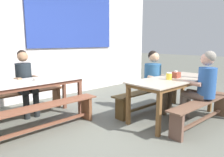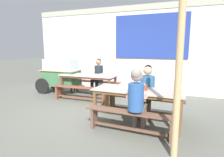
% 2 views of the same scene
% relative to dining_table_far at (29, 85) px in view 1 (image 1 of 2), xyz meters
% --- Properties ---
extents(ground_plane, '(40.00, 40.00, 0.00)m').
position_rel_dining_table_far_xyz_m(ground_plane, '(0.89, -1.28, -0.66)').
color(ground_plane, '#62645A').
extents(backdrop_wall, '(7.56, 0.23, 3.09)m').
position_rel_dining_table_far_xyz_m(backdrop_wall, '(0.92, 1.37, 0.96)').
color(backdrop_wall, white).
rests_on(backdrop_wall, ground_plane).
extents(dining_table_far, '(1.86, 0.71, 0.73)m').
position_rel_dining_table_far_xyz_m(dining_table_far, '(0.00, 0.00, 0.00)').
color(dining_table_far, silver).
rests_on(dining_table_far, ground_plane).
extents(dining_table_near, '(1.90, 0.81, 0.73)m').
position_rel_dining_table_far_xyz_m(dining_table_near, '(2.02, -1.56, 0.00)').
color(dining_table_near, '#BFAD97').
rests_on(dining_table_near, ground_plane).
extents(bench_far_back, '(1.85, 0.32, 0.44)m').
position_rel_dining_table_far_xyz_m(bench_far_back, '(-0.01, 0.55, -0.36)').
color(bench_far_back, brown).
rests_on(bench_far_back, ground_plane).
extents(bench_far_front, '(1.84, 0.31, 0.44)m').
position_rel_dining_table_far_xyz_m(bench_far_front, '(0.01, -0.55, -0.38)').
color(bench_far_front, brown).
rests_on(bench_far_front, ground_plane).
extents(bench_near_back, '(1.89, 0.32, 0.44)m').
position_rel_dining_table_far_xyz_m(bench_near_back, '(2.04, -1.02, -0.37)').
color(bench_near_back, '#4F3E22').
rests_on(bench_near_back, ground_plane).
extents(bench_near_front, '(1.77, 0.31, 0.44)m').
position_rel_dining_table_far_xyz_m(bench_near_front, '(2.00, -2.11, -0.37)').
color(bench_near_front, brown).
rests_on(bench_near_front, ground_plane).
extents(person_near_front, '(0.40, 0.55, 1.25)m').
position_rel_dining_table_far_xyz_m(person_near_front, '(2.11, -2.03, 0.05)').
color(person_near_front, '#6D5C53').
rests_on(person_near_front, ground_plane).
extents(person_center_facing, '(0.41, 0.53, 1.24)m').
position_rel_dining_table_far_xyz_m(person_center_facing, '(0.12, 0.47, 0.03)').
color(person_center_facing, '#222526').
rests_on(person_center_facing, ground_plane).
extents(person_right_near_table, '(0.45, 0.58, 1.22)m').
position_rel_dining_table_far_xyz_m(person_right_near_table, '(2.12, -1.09, 0.03)').
color(person_right_near_table, '#483A2A').
rests_on(person_right_near_table, ground_plane).
extents(tissue_box, '(0.15, 0.13, 0.13)m').
position_rel_dining_table_far_xyz_m(tissue_box, '(2.13, -1.53, 0.13)').
color(tissue_box, brown).
rests_on(tissue_box, dining_table_near).
extents(condiment_jar, '(0.10, 0.10, 0.13)m').
position_rel_dining_table_far_xyz_m(condiment_jar, '(1.87, -1.55, 0.14)').
color(condiment_jar, yellow).
rests_on(condiment_jar, dining_table_near).
extents(soup_bowl, '(0.16, 0.16, 0.05)m').
position_rel_dining_table_far_xyz_m(soup_bowl, '(0.14, -0.06, 0.10)').
color(soup_bowl, silver).
rests_on(soup_bowl, dining_table_far).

